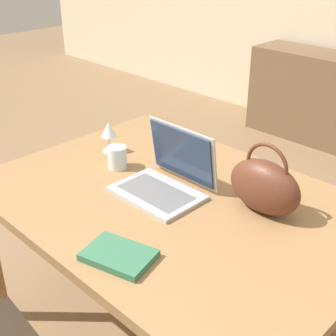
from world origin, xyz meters
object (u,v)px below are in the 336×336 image
(drinking_glass, at_px, (117,157))
(handbag, at_px, (264,186))
(laptop, at_px, (169,174))
(wine_glass, at_px, (109,131))

(drinking_glass, relative_size, handbag, 0.34)
(handbag, bearing_deg, laptop, -160.27)
(drinking_glass, bearing_deg, laptop, 3.99)
(laptop, distance_m, drinking_glass, 0.29)
(drinking_glass, bearing_deg, handbag, 12.87)
(laptop, xyz_separation_m, wine_glass, (-0.44, 0.06, 0.04))
(laptop, xyz_separation_m, drinking_glass, (-0.29, -0.02, -0.02))
(wine_glass, distance_m, handbag, 0.80)
(drinking_glass, relative_size, wine_glass, 0.67)
(laptop, distance_m, handbag, 0.38)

